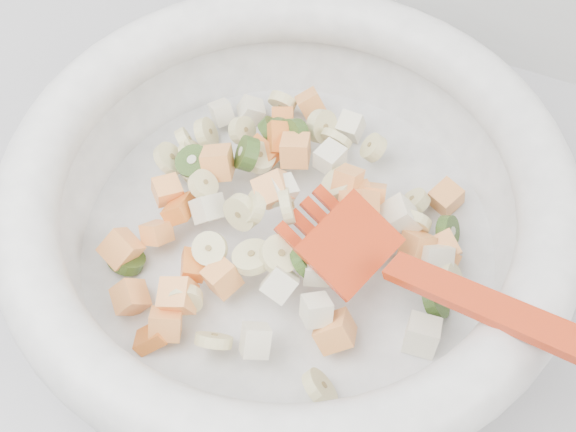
% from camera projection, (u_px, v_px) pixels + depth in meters
% --- Properties ---
extents(mixing_bowl, '(0.47, 0.40, 0.15)m').
position_uv_depth(mixing_bowl, '(288.00, 206.00, 0.51)').
color(mixing_bowl, white).
rests_on(mixing_bowl, counter).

